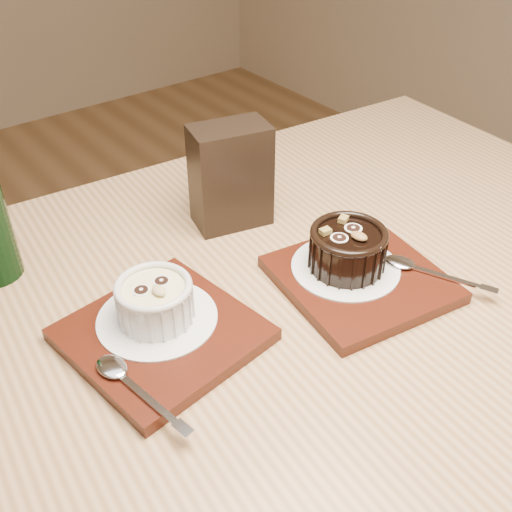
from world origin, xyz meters
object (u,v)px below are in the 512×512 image
(tray_right, at_px, (360,279))
(ramekin_dark, at_px, (348,247))
(ramekin_white, at_px, (155,300))
(condiment_stand, at_px, (231,176))
(table, at_px, (263,376))
(tray_left, at_px, (162,334))

(tray_right, bearing_deg, ramekin_dark, 105.49)
(ramekin_dark, bearing_deg, ramekin_white, 155.91)
(ramekin_white, distance_m, condiment_stand, 0.23)
(table, bearing_deg, tray_left, 158.02)
(table, relative_size, tray_left, 7.03)
(table, distance_m, tray_right, 0.16)
(table, xyz_separation_m, tray_left, (-0.10, 0.04, 0.10))
(ramekin_dark, height_order, condiment_stand, condiment_stand)
(tray_left, xyz_separation_m, ramekin_dark, (0.23, -0.04, 0.04))
(tray_left, bearing_deg, table, -21.98)
(table, xyz_separation_m, condiment_stand, (0.09, 0.19, 0.16))
(table, distance_m, ramekin_dark, 0.18)
(table, relative_size, condiment_stand, 9.04)
(tray_right, bearing_deg, ramekin_white, 160.88)
(table, bearing_deg, condiment_stand, 63.91)
(condiment_stand, bearing_deg, ramekin_white, -146.38)
(table, relative_size, tray_right, 7.03)
(table, xyz_separation_m, ramekin_white, (-0.10, 0.06, 0.13))
(tray_left, distance_m, condiment_stand, 0.25)
(tray_left, height_order, ramekin_dark, ramekin_dark)
(table, xyz_separation_m, tray_right, (0.13, -0.02, 0.10))
(ramekin_white, xyz_separation_m, condiment_stand, (0.19, 0.13, 0.03))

